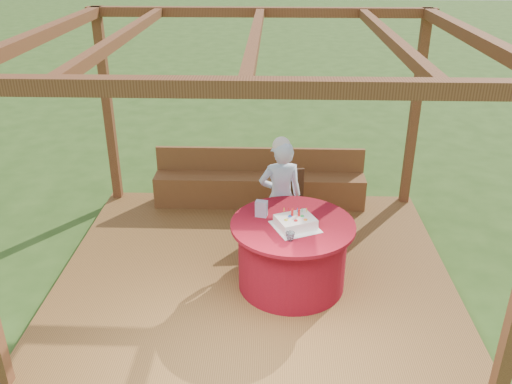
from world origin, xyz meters
TOP-DOWN VIEW (x-y plane):
  - ground at (0.00, 0.00)m, footprint 60.00×60.00m
  - deck at (0.00, 0.00)m, footprint 4.50×4.00m
  - pergola at (0.00, 0.00)m, footprint 4.50×4.00m
  - bench at (0.00, 1.72)m, footprint 3.00×0.42m
  - table at (0.41, -0.30)m, footprint 1.34×1.34m
  - chair at (0.41, 0.94)m, footprint 0.43×0.43m
  - elderly_woman at (0.29, 0.46)m, footprint 0.58×0.44m
  - birthday_cake at (0.44, -0.38)m, footprint 0.58×0.58m
  - gift_bag at (0.07, -0.14)m, footprint 0.14×0.11m
  - drinking_glass at (0.38, -0.65)m, footprint 0.11×0.11m

SIDE VIEW (x-z plane):
  - ground at x=0.00m, z-range 0.00..0.00m
  - deck at x=0.00m, z-range 0.00..0.12m
  - bench at x=0.00m, z-range -0.02..0.79m
  - table at x=0.41m, z-range 0.13..0.90m
  - chair at x=0.41m, z-range 0.15..0.99m
  - elderly_woman at x=0.29m, z-range 0.12..1.60m
  - drinking_glass at x=0.38m, z-range 0.90..0.99m
  - birthday_cake at x=0.44m, z-range 0.86..1.05m
  - gift_bag at x=0.07m, z-range 0.90..1.08m
  - pergola at x=0.00m, z-range 1.05..3.77m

